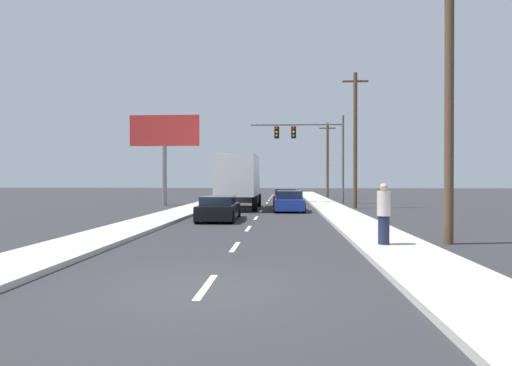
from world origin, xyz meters
name	(u,v)px	position (x,y,z in m)	size (l,w,h in m)	color
ground_plane	(264,207)	(0.00, 25.00, 0.00)	(140.00, 140.00, 0.00)	#2B2B2D
sidewalk_right	(336,211)	(4.66, 20.00, 0.07)	(2.21, 80.00, 0.14)	#B2AFA8
sidewalk_left	(187,210)	(-4.66, 20.00, 0.07)	(2.21, 80.00, 0.14)	#B2AFA8
lane_markings	(263,209)	(0.00, 22.75, 0.00)	(0.14, 57.00, 0.01)	silver
box_truck	(239,179)	(-1.56, 22.05, 2.06)	(2.67, 7.63, 3.61)	white
car_black	(219,209)	(-1.74, 13.94, 0.56)	(1.91, 4.69, 1.19)	black
car_maroon	(285,198)	(1.54, 26.76, 0.57)	(1.92, 4.55, 1.27)	maroon
car_blue	(289,202)	(1.78, 20.38, 0.60)	(1.90, 4.30, 1.30)	#1E389E
traffic_signal_mast	(305,140)	(3.22, 29.50, 5.29)	(7.72, 0.69, 7.30)	#595B56
utility_pole_near	(449,102)	(6.58, 6.25, 4.41)	(1.80, 0.28, 8.55)	brown
utility_pole_mid	(355,138)	(6.42, 23.80, 4.87)	(1.80, 0.28, 9.46)	brown
utility_pole_far	(328,159)	(6.25, 42.15, 4.26)	(1.80, 0.28, 8.26)	brown
roadside_billboard	(164,139)	(-7.78, 26.27, 5.13)	(5.42, 0.36, 6.97)	slate
pedestrian_near_corner	(384,214)	(4.33, 5.07, 1.02)	(0.38, 0.38, 1.76)	#1E233F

